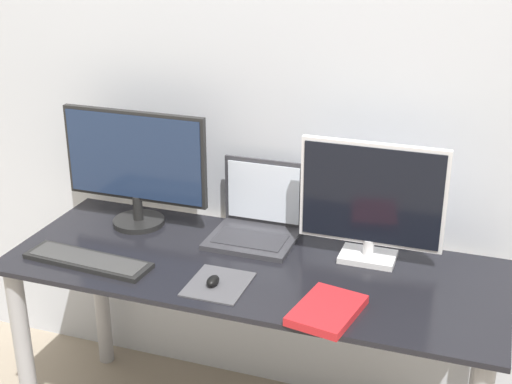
# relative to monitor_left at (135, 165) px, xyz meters

# --- Properties ---
(wall_back) EXTENTS (7.00, 0.05, 2.50)m
(wall_back) POSITION_rel_monitor_left_xyz_m (0.51, 0.22, 0.29)
(wall_back) COLOR silver
(wall_back) RESTS_ON ground_plane
(desk) EXTENTS (1.65, 0.64, 0.73)m
(desk) POSITION_rel_monitor_left_xyz_m (0.51, -0.16, -0.38)
(desk) COLOR black
(desk) RESTS_ON ground_plane
(monitor_left) EXTENTS (0.55, 0.19, 0.43)m
(monitor_left) POSITION_rel_monitor_left_xyz_m (0.00, 0.00, 0.00)
(monitor_left) COLOR black
(monitor_left) RESTS_ON desk
(monitor_right) EXTENTS (0.48, 0.13, 0.41)m
(monitor_right) POSITION_rel_monitor_left_xyz_m (0.86, 0.00, -0.02)
(monitor_right) COLOR silver
(monitor_right) RESTS_ON desk
(laptop) EXTENTS (0.30, 0.26, 0.26)m
(laptop) POSITION_rel_monitor_left_xyz_m (0.45, 0.05, -0.17)
(laptop) COLOR #333338
(laptop) RESTS_ON desk
(keyboard) EXTENTS (0.45, 0.15, 0.02)m
(keyboard) POSITION_rel_monitor_left_xyz_m (-0.01, -0.33, -0.23)
(keyboard) COLOR black
(keyboard) RESTS_ON desk
(mousepad) EXTENTS (0.18, 0.21, 0.00)m
(mousepad) POSITION_rel_monitor_left_xyz_m (0.45, -0.33, -0.23)
(mousepad) COLOR #47474C
(mousepad) RESTS_ON desk
(mouse) EXTENTS (0.04, 0.06, 0.03)m
(mouse) POSITION_rel_monitor_left_xyz_m (0.44, -0.34, -0.21)
(mouse) COLOR black
(mouse) RESTS_ON mousepad
(book) EXTENTS (0.21, 0.26, 0.03)m
(book) POSITION_rel_monitor_left_xyz_m (0.82, -0.38, -0.22)
(book) COLOR red
(book) RESTS_ON desk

